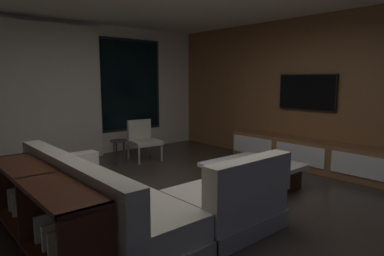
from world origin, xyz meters
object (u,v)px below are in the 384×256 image
accent_chair_near_window (143,138)px  mounted_tv (307,92)px  console_table_behind_couch (40,209)px  coffee_table (253,175)px  side_stool (119,144)px  sectional_couch (136,203)px  book_stack_on_coffee_table (254,161)px  media_console (308,155)px

accent_chair_near_window → mounted_tv: (2.01, -2.33, 0.92)m
accent_chair_near_window → console_table_behind_couch: (-2.68, -2.49, -0.02)m
coffee_table → accent_chair_near_window: 2.57m
side_stool → mounted_tv: mounted_tv is taller
sectional_couch → accent_chair_near_window: sectional_couch is taller
console_table_behind_couch → book_stack_on_coffee_table: bearing=-1.0°
accent_chair_near_window → media_console: (1.83, -2.53, -0.18)m
accent_chair_near_window → media_console: accent_chair_near_window is taller
book_stack_on_coffee_table → mounted_tv: mounted_tv is taller
media_console → mounted_tv: 1.13m
sectional_couch → accent_chair_near_window: 3.16m
console_table_behind_couch → mounted_tv: bearing=1.9°
coffee_table → console_table_behind_couch: console_table_behind_couch is taller
book_stack_on_coffee_table → console_table_behind_couch: (-2.97, 0.05, 0.03)m
sectional_couch → coffee_table: bearing=2.2°
accent_chair_near_window → side_stool: 0.55m
sectional_couch → book_stack_on_coffee_table: size_ratio=8.64×
coffee_table → mounted_tv: mounted_tv is taller
side_stool → console_table_behind_couch: size_ratio=0.22×
media_console → book_stack_on_coffee_table: bearing=-179.8°
book_stack_on_coffee_table → sectional_couch: bearing=-177.8°
console_table_behind_couch → sectional_couch: bearing=-8.2°
console_table_behind_couch → side_stool: bearing=49.1°
accent_chair_near_window → coffee_table: bearing=-83.9°
sectional_couch → side_stool: sectional_couch is taller
book_stack_on_coffee_table → side_stool: size_ratio=0.63×
side_stool → accent_chair_near_window: bearing=2.4°
accent_chair_near_window → book_stack_on_coffee_table: bearing=-83.4°
sectional_couch → mounted_tv: (3.77, 0.28, 1.06)m
book_stack_on_coffee_table → accent_chair_near_window: 2.56m
accent_chair_near_window → side_stool: size_ratio=1.70×
sectional_couch → mounted_tv: size_ratio=2.25×
sectional_couch → media_console: bearing=1.4°
book_stack_on_coffee_table → side_stool: (-0.84, 2.52, -0.01)m
sectional_couch → book_stack_on_coffee_table: bearing=2.2°
sectional_couch → accent_chair_near_window: (1.76, 2.62, 0.14)m
media_console → accent_chair_near_window: bearing=125.8°
book_stack_on_coffee_table → accent_chair_near_window: (-0.30, 2.54, 0.05)m
coffee_table → media_console: size_ratio=0.37×
sectional_couch → side_stool: 2.87m
sectional_couch → console_table_behind_couch: (-0.91, 0.13, 0.13)m
sectional_couch → coffee_table: size_ratio=2.16×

